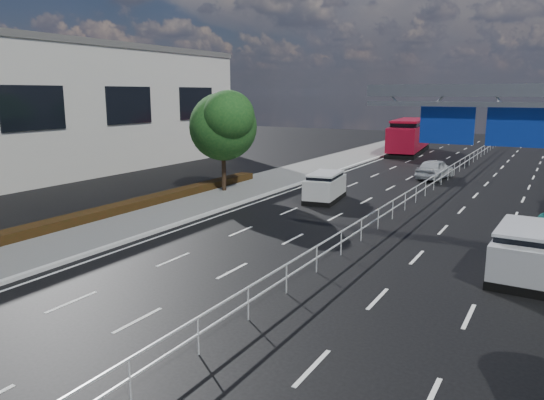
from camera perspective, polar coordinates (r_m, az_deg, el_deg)
The scene contains 12 objects.
ground at distance 14.69m, azimuth -5.96°, elevation -14.94°, with size 160.00×160.00×0.00m, color black.
kerb_near at distance 20.83m, azimuth -26.90°, elevation -7.85°, with size 0.25×140.00×0.15m, color silver.
median_fence at distance 34.60m, azimuth 15.92°, elevation 1.07°, with size 0.05×85.00×1.02m.
hedge_near at distance 26.91m, azimuth -23.35°, elevation -2.71°, with size 1.00×36.00×0.44m, color black.
overhead_gantry at distance 20.80m, azimuth 26.86°, elevation 7.74°, with size 10.24×0.38×7.45m.
near_building at distance 47.38m, azimuth -23.81°, elevation 8.69°, with size 12.00×38.00×10.00m, color beige.
near_tree_back at distance 34.79m, azimuth -5.24°, elevation 8.30°, with size 4.84×4.51×6.69m.
white_minivan at distance 32.60m, azimuth 5.72°, elevation 1.42°, with size 2.24×4.18×1.73m.
red_bus at distance 60.01m, azimuth 14.54°, elevation 6.73°, with size 4.25×12.56×3.68m.
near_car_silver at distance 42.56m, azimuth 17.11°, elevation 3.22°, with size 1.81×4.51×1.54m, color silver.
near_car_dark at distance 64.08m, azimuth 14.97°, elevation 5.97°, with size 1.65×4.73×1.56m, color black.
silver_minivan at distance 21.15m, azimuth 25.48°, elevation -5.04°, with size 2.06×4.54×1.86m.
Camera 1 is at (7.66, -10.70, 6.53)m, focal length 35.00 mm.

